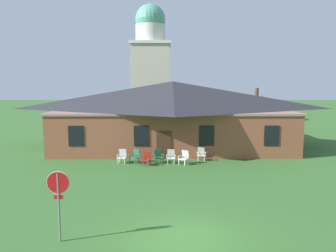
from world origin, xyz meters
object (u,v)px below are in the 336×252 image
object	(u,v)px
lawn_chair_right_end	(171,156)
lawn_chair_under_eave	(201,154)
lawn_chair_far_side	(184,157)
stop_sign	(58,192)
lawn_chair_near_door	(135,156)
lawn_chair_by_porch	(122,156)
lawn_chair_left_end	(146,158)
lawn_chair_middle	(158,156)

from	to	relation	value
lawn_chair_right_end	lawn_chair_under_eave	bearing A→B (deg)	21.01
lawn_chair_under_eave	lawn_chair_far_side	bearing A→B (deg)	-137.91
stop_sign	lawn_chair_under_eave	size ratio (longest dim) A/B	2.68
lawn_chair_far_side	lawn_chair_under_eave	world-z (taller)	same
stop_sign	lawn_chair_under_eave	distance (m)	14.06
lawn_chair_near_door	lawn_chair_under_eave	xyz separation A→B (m)	(4.75, 0.77, 0.00)
lawn_chair_by_porch	lawn_chair_near_door	size ratio (longest dim) A/B	1.00
lawn_chair_far_side	lawn_chair_left_end	bearing A→B (deg)	-175.17
stop_sign	lawn_chair_far_side	distance (m)	12.44
lawn_chair_under_eave	lawn_chair_middle	bearing A→B (deg)	-167.20
lawn_chair_near_door	lawn_chair_far_side	world-z (taller)	same
stop_sign	lawn_chair_near_door	bearing A→B (deg)	82.20
lawn_chair_left_end	lawn_chair_under_eave	distance (m)	4.16
lawn_chair_right_end	lawn_chair_under_eave	distance (m)	2.38
stop_sign	lawn_chair_right_end	world-z (taller)	stop_sign
lawn_chair_left_end	lawn_chair_middle	distance (m)	1.05
lawn_chair_by_porch	lawn_chair_near_door	world-z (taller)	same
lawn_chair_right_end	lawn_chair_by_porch	bearing A→B (deg)	177.94
lawn_chair_near_door	lawn_chair_middle	bearing A→B (deg)	2.07
lawn_chair_middle	lawn_chair_under_eave	distance (m)	3.20
lawn_chair_by_porch	lawn_chair_left_end	size ratio (longest dim) A/B	1.00
lawn_chair_left_end	lawn_chair_right_end	distance (m)	1.78
lawn_chair_right_end	stop_sign	bearing A→B (deg)	-109.56
lawn_chair_near_door	lawn_chair_middle	distance (m)	1.63
lawn_chair_by_porch	lawn_chair_under_eave	size ratio (longest dim) A/B	1.00
lawn_chair_by_porch	lawn_chair_middle	distance (m)	2.54
lawn_chair_by_porch	lawn_chair_near_door	bearing A→B (deg)	-2.39
lawn_chair_right_end	lawn_chair_under_eave	size ratio (longest dim) A/B	1.00
stop_sign	lawn_chair_near_door	distance (m)	11.89
lawn_chair_by_porch	lawn_chair_middle	size ratio (longest dim) A/B	1.00
lawn_chair_middle	lawn_chair_right_end	world-z (taller)	same
lawn_chair_right_end	lawn_chair_far_side	bearing A→B (deg)	-19.42
lawn_chair_near_door	lawn_chair_under_eave	distance (m)	4.81
lawn_chair_near_door	lawn_chair_right_end	world-z (taller)	same
lawn_chair_near_door	lawn_chair_left_end	xyz separation A→B (m)	(0.83, -0.63, 0.00)
lawn_chair_right_end	lawn_chair_near_door	bearing A→B (deg)	178.06
stop_sign	lawn_chair_middle	xyz separation A→B (m)	(3.23, 11.77, -1.32)
stop_sign	lawn_chair_left_end	xyz separation A→B (m)	(2.43, 11.08, -1.32)
stop_sign	lawn_chair_under_eave	xyz separation A→B (m)	(6.35, 12.47, -1.32)
lawn_chair_far_side	lawn_chair_right_end	bearing A→B (deg)	160.58
lawn_chair_by_porch	lawn_chair_middle	bearing A→B (deg)	0.46
lawn_chair_near_door	lawn_chair_middle	world-z (taller)	same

